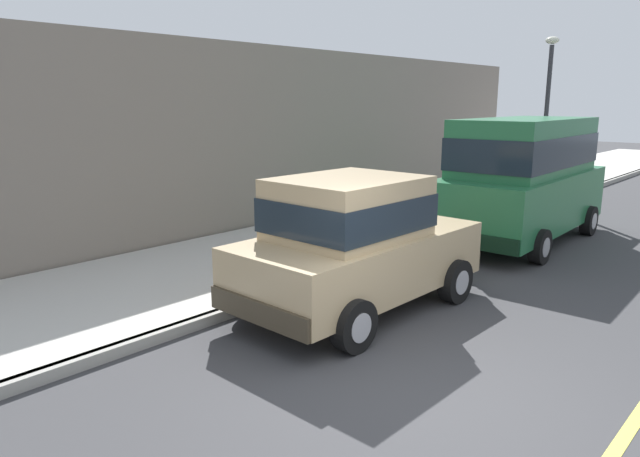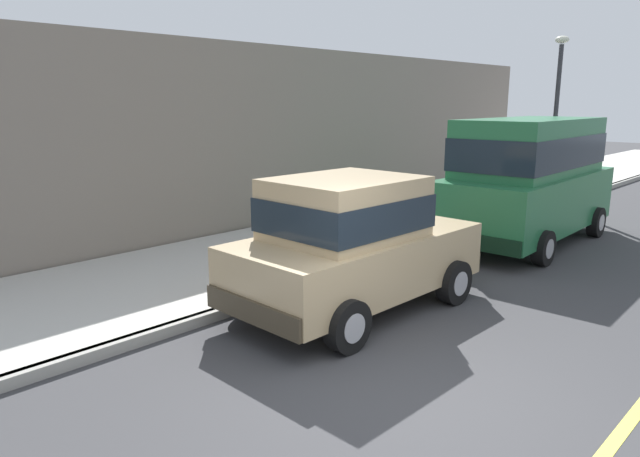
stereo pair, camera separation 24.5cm
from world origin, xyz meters
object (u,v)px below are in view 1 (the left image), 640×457
car_green_van (524,174)px  car_tan_hatchback (355,242)px  street_lamp (547,99)px  dog_brown (279,226)px

car_green_van → car_tan_hatchback: bearing=-90.1°
car_green_van → street_lamp: size_ratio=1.12×
dog_brown → street_lamp: street_lamp is taller
car_green_van → dog_brown: 5.10m
street_lamp → car_green_van: bearing=-73.1°
car_green_van → dog_brown: size_ratio=8.57×
car_green_van → dog_brown: (-3.35, -3.73, -0.97)m
street_lamp → car_tan_hatchback: bearing=-82.0°
car_tan_hatchback → car_green_van: size_ratio=0.77×
car_tan_hatchback → car_green_van: bearing=89.9°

